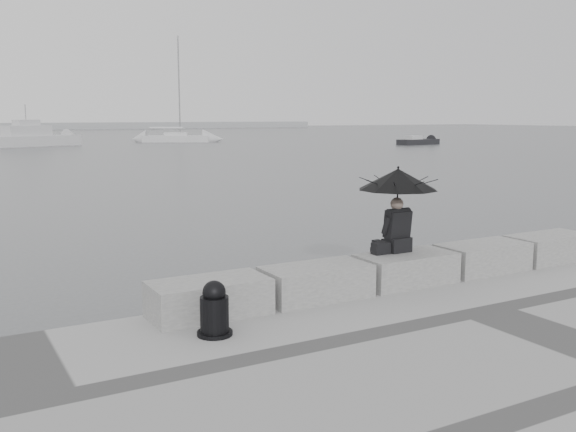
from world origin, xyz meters
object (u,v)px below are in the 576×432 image
mooring_bollard (214,313)px  motor_cruiser (35,138)px  small_motorboat (418,142)px  sailboat_right (176,138)px  seated_person (398,189)px

mooring_bollard → motor_cruiser: motor_cruiser is taller
motor_cruiser → small_motorboat: bearing=-45.9°
sailboat_right → small_motorboat: sailboat_right is taller
mooring_bollard → motor_cruiser: bearing=83.8°
mooring_bollard → small_motorboat: bearing=47.2°
mooring_bollard → sailboat_right: sailboat_right is taller
mooring_bollard → seated_person: bearing=15.4°
mooring_bollard → sailboat_right: 73.33m
small_motorboat → motor_cruiser: bearing=146.6°
sailboat_right → motor_cruiser: size_ratio=1.32×
seated_person → small_motorboat: size_ratio=0.24×
mooring_bollard → small_motorboat: (45.54, 49.20, -0.48)m
motor_cruiser → small_motorboat: motor_cruiser is taller
motor_cruiser → mooring_bollard: bearing=-118.0°
seated_person → motor_cruiser: size_ratio=0.14×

